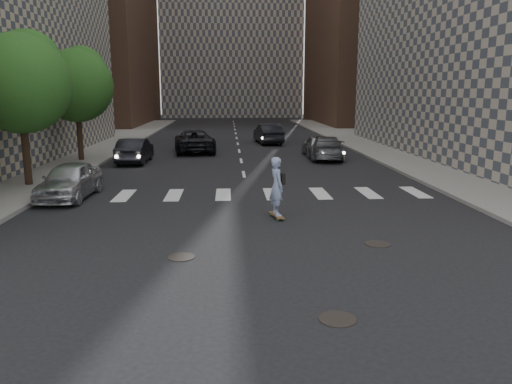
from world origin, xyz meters
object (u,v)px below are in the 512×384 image
tree_b (22,79)px  silver_sedan (70,180)px  skateboarder (277,186)px  traffic_car_d (318,146)px  traffic_car_b (326,148)px  traffic_car_e (268,134)px  tree_c (78,82)px  traffic_car_a (135,151)px  traffic_car_c (194,141)px

tree_b → silver_sedan: tree_b is taller
tree_b → silver_sedan: bearing=-45.5°
skateboarder → traffic_car_d: skateboarder is taller
silver_sedan → traffic_car_d: bearing=47.6°
tree_b → silver_sedan: size_ratio=1.58×
traffic_car_b → traffic_car_e: (-2.82, 9.50, 0.08)m
silver_sedan → traffic_car_e: traffic_car_e is taller
tree_b → tree_c: bearing=90.0°
silver_sedan → traffic_car_a: traffic_car_a is taller
traffic_car_b → traffic_car_d: (-0.28, 1.25, 0.00)m
skateboarder → traffic_car_c: (-3.91, 18.40, -0.30)m
tree_b → traffic_car_b: (14.72, 8.31, -3.93)m
traffic_car_b → traffic_car_a: bearing=11.5°
traffic_car_d → tree_b: bearing=34.5°
tree_c → silver_sedan: bearing=-76.8°
traffic_car_c → traffic_car_d: 8.55m
tree_b → skateboarder: (10.27, -6.07, -3.58)m
traffic_car_c → traffic_car_e: traffic_car_e is taller
traffic_car_a → traffic_car_e: (8.69, 10.43, 0.07)m
tree_b → traffic_car_e: size_ratio=1.38×
tree_c → traffic_car_a: (3.21, -0.62, -3.93)m
traffic_car_c → tree_b: bearing=55.7°
traffic_car_a → traffic_car_c: traffic_car_c is taller
silver_sedan → traffic_car_d: (11.98, 12.06, 0.00)m
tree_b → tree_c: (0.00, 8.00, 0.00)m
tree_c → traffic_car_d: size_ratio=1.57×
traffic_car_a → tree_c: bearing=-10.3°
traffic_car_b → traffic_car_e: traffic_car_e is taller
traffic_car_d → traffic_car_e: bearing=-71.9°
traffic_car_b → traffic_car_e: size_ratio=1.03×
traffic_car_a → traffic_car_e: size_ratio=0.91×
silver_sedan → traffic_car_c: (3.90, 14.83, 0.06)m
traffic_car_d → traffic_car_e: (-2.54, 8.25, 0.07)m
skateboarder → traffic_car_d: size_ratio=0.49×
tree_b → traffic_car_e: (11.89, 17.81, -3.86)m
tree_b → traffic_car_a: 8.95m
tree_c → traffic_car_c: bearing=34.3°
tree_c → traffic_car_d: 15.04m
traffic_car_c → tree_c: bearing=27.3°
skateboarder → traffic_car_a: (-7.06, 13.44, -0.35)m
tree_c → traffic_car_d: (14.43, 1.56, -3.93)m
traffic_car_b → tree_b: bearing=36.3°
tree_c → traffic_car_c: size_ratio=1.19×
silver_sedan → traffic_car_c: size_ratio=0.75×
traffic_car_b → traffic_car_d: 1.29m
tree_c → traffic_car_d: tree_c is taller
silver_sedan → traffic_car_a: bearing=88.1°
skateboarder → silver_sedan: size_ratio=0.49×
traffic_car_b → traffic_car_d: bearing=-70.4°
traffic_car_b → skateboarder: bearing=79.7°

